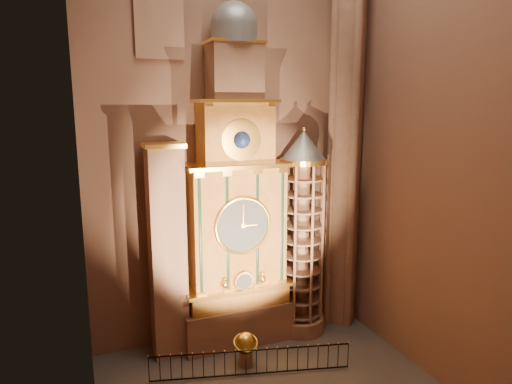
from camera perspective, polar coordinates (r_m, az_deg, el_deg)
name	(u,v)px	position (r m, az deg, el deg)	size (l,w,h in m)	color
wall_back	(228,123)	(22.63, -3.49, 8.61)	(22.00, 22.00, 0.00)	brown
wall_left	(76,133)	(15.51, -21.54, 6.84)	(22.00, 22.00, 0.00)	brown
wall_right	(429,126)	(20.94, 20.77, 7.75)	(22.00, 22.00, 0.00)	brown
astronomical_clock	(236,213)	(22.25, -2.53, -2.67)	(5.60, 2.41, 16.70)	#8C634C
portrait_tower	(167,251)	(21.86, -11.02, -7.29)	(1.80, 1.60, 10.20)	#8C634C
stair_turret	(302,235)	(23.73, 5.76, -5.38)	(2.50, 2.50, 10.80)	#8C634C
gothic_pier	(346,122)	(24.37, 11.19, 8.59)	(2.04, 2.04, 22.00)	#8C634C
celestial_globe	(246,346)	(22.10, -1.29, -18.71)	(1.26, 1.20, 1.63)	#8C634C
iron_railing	(251,363)	(21.55, -0.60, -20.54)	(8.63, 2.24, 1.20)	black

